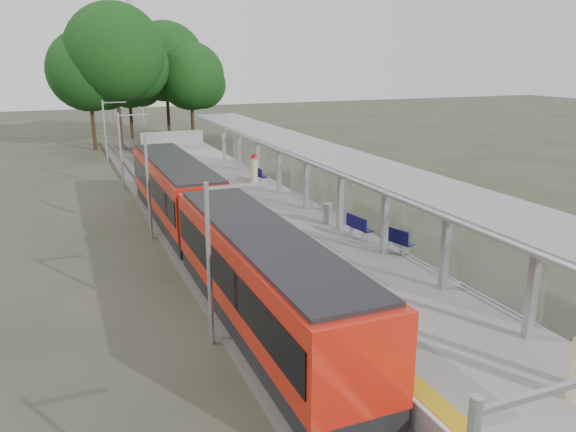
{
  "coord_description": "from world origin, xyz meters",
  "views": [
    {
      "loc": [
        -10.32,
        -9.22,
        9.03
      ],
      "look_at": [
        -1.26,
        12.71,
        2.3
      ],
      "focal_mm": 35.0,
      "sensor_mm": 36.0,
      "label": 1
    }
  ],
  "objects_px": {
    "bench_far": "(260,175)",
    "info_pillar_far": "(254,171)",
    "train": "(208,221)",
    "bench_near": "(396,239)",
    "litter_bin": "(328,213)",
    "bench_mid": "(358,226)"
  },
  "relations": [
    {
      "from": "train",
      "to": "bench_near",
      "type": "height_order",
      "value": "train"
    },
    {
      "from": "train",
      "to": "bench_near",
      "type": "xyz_separation_m",
      "value": [
        7.11,
        -4.1,
        -0.49
      ]
    },
    {
      "from": "train",
      "to": "litter_bin",
      "type": "relative_size",
      "value": 27.35
    },
    {
      "from": "bench_far",
      "to": "info_pillar_far",
      "type": "height_order",
      "value": "info_pillar_far"
    },
    {
      "from": "bench_mid",
      "to": "info_pillar_far",
      "type": "distance_m",
      "value": 12.65
    },
    {
      "from": "bench_far",
      "to": "train",
      "type": "bearing_deg",
      "value": -120.06
    },
    {
      "from": "bench_near",
      "to": "train",
      "type": "bearing_deg",
      "value": 133.75
    },
    {
      "from": "train",
      "to": "bench_far",
      "type": "height_order",
      "value": "train"
    },
    {
      "from": "train",
      "to": "info_pillar_far",
      "type": "height_order",
      "value": "train"
    },
    {
      "from": "litter_bin",
      "to": "bench_far",
      "type": "bearing_deg",
      "value": 89.65
    },
    {
      "from": "bench_mid",
      "to": "info_pillar_far",
      "type": "relative_size",
      "value": 0.8
    },
    {
      "from": "train",
      "to": "info_pillar_far",
      "type": "xyz_separation_m",
      "value": [
        5.91,
        10.88,
        -0.21
      ]
    },
    {
      "from": "bench_near",
      "to": "litter_bin",
      "type": "bearing_deg",
      "value": 82.48
    },
    {
      "from": "train",
      "to": "litter_bin",
      "type": "distance_m",
      "value": 6.42
    },
    {
      "from": "bench_near",
      "to": "litter_bin",
      "type": "xyz_separation_m",
      "value": [
        -0.77,
        5.01,
        -0.05
      ]
    },
    {
      "from": "bench_mid",
      "to": "bench_near",
      "type": "bearing_deg",
      "value": -84.6
    },
    {
      "from": "bench_near",
      "to": "bench_far",
      "type": "distance_m",
      "value": 15.31
    },
    {
      "from": "info_pillar_far",
      "to": "bench_mid",
      "type": "bearing_deg",
      "value": -82.96
    },
    {
      "from": "bench_far",
      "to": "info_pillar_far",
      "type": "relative_size",
      "value": 0.75
    },
    {
      "from": "bench_near",
      "to": "info_pillar_far",
      "type": "distance_m",
      "value": 15.03
    },
    {
      "from": "train",
      "to": "bench_far",
      "type": "bearing_deg",
      "value": 60.26
    },
    {
      "from": "bench_far",
      "to": "info_pillar_far",
      "type": "distance_m",
      "value": 0.66
    }
  ]
}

